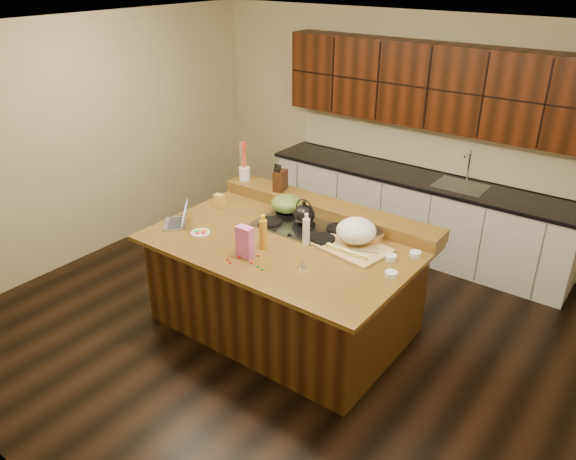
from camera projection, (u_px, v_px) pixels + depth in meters
The scene contains 30 objects.
room at pixel (285, 196), 4.88m from camera, with size 5.52×5.02×2.72m.
island at pixel (285, 283), 5.27m from camera, with size 2.40×1.60×0.92m.
back_ledge at pixel (327, 209), 5.54m from camera, with size 2.40×0.30×0.12m, color black.
cooktop at pixel (304, 227), 5.27m from camera, with size 0.92×0.52×0.05m.
back_counter at pixel (421, 172), 6.48m from camera, with size 3.70×0.66×2.40m.
kettle at pixel (304, 215), 5.22m from camera, with size 0.21×0.21×0.19m, color black.
green_bowl at pixel (287, 204), 5.48m from camera, with size 0.30×0.30×0.17m, color #4F6D2B.
laptop at pixel (180, 219), 5.34m from camera, with size 0.38×0.38×0.21m.
oil_bottle at pixel (263, 235), 4.86m from camera, with size 0.07×0.07×0.27m, color #BC9021.
vinegar_bottle at pixel (306, 232), 4.93m from camera, with size 0.06×0.06×0.25m, color silver.
wooden_tray at pixel (355, 235), 4.92m from camera, with size 0.67×0.54×0.25m.
ramekin_a at pixel (391, 274), 4.48m from camera, with size 0.10×0.10×0.04m, color white.
ramekin_b at pixel (391, 257), 4.72m from camera, with size 0.10×0.10×0.04m, color white.
ramekin_c at pixel (415, 254), 4.78m from camera, with size 0.10×0.10×0.04m, color white.
strainer_bowl at pixel (370, 237), 5.01m from camera, with size 0.24×0.24×0.09m, color #996B3F.
kitchen_timer at pixel (302, 264), 4.61m from camera, with size 0.08×0.08×0.07m, color silver.
pink_bag at pixel (245, 242), 4.72m from camera, with size 0.15×0.08×0.28m, color #D564AF.
candy_plate at pixel (200, 233), 5.18m from camera, with size 0.18×0.18×0.01m, color white.
package_box at pixel (219, 201), 5.69m from camera, with size 0.10×0.07×0.14m, color gold.
utensil_crock at pixel (245, 174), 6.06m from camera, with size 0.12×0.12×0.14m, color white.
knife_block at pixel (280, 180), 5.78m from camera, with size 0.10×0.17×0.21m, color black.
gumdrop_0 at pixel (251, 263), 4.67m from camera, with size 0.02×0.02×0.02m, color red.
gumdrop_1 at pixel (245, 252), 4.84m from camera, with size 0.02×0.02×0.02m, color #198C26.
gumdrop_2 at pixel (239, 257), 4.76m from camera, with size 0.02×0.02×0.02m, color red.
gumdrop_3 at pixel (258, 266), 4.62m from camera, with size 0.02×0.02×0.02m, color #198C26.
gumdrop_4 at pixel (228, 260), 4.72m from camera, with size 0.02×0.02×0.02m, color red.
gumdrop_5 at pixel (241, 254), 4.81m from camera, with size 0.02×0.02×0.02m, color #198C26.
gumdrop_6 at pixel (258, 255), 4.78m from camera, with size 0.02×0.02×0.02m, color red.
gumdrop_7 at pixel (262, 269), 4.57m from camera, with size 0.02×0.02×0.02m, color #198C26.
gumdrop_8 at pixel (230, 263), 4.67m from camera, with size 0.02×0.02×0.02m, color red.
Camera 1 is at (2.71, -3.60, 3.23)m, focal length 35.00 mm.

